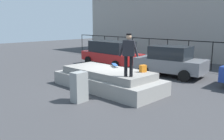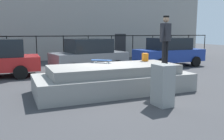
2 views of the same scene
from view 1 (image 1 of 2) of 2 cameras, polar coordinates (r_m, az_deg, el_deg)
ground_plane at (r=12.49m, az=-0.04°, el=-3.78°), size 60.00×60.00×0.00m
concrete_ledge at (r=11.95m, az=-1.08°, el=-2.26°), size 5.58×2.35×0.97m
skateboarder at (r=10.08m, az=3.84°, el=4.16°), size 0.74×0.52×1.75m
skateboard at (r=12.47m, az=0.62°, el=1.22°), size 0.76×0.63×0.12m
backpack at (r=11.19m, az=7.09°, el=0.33°), size 0.26×0.32×0.32m
car_red_hatchback_near at (r=18.32m, az=-0.10°, el=3.95°), size 4.81×2.35×1.81m
car_grey_sedan_mid at (r=15.18m, az=13.21°, el=2.02°), size 4.24×2.57×1.79m
utility_box at (r=10.08m, az=-7.53°, el=-3.87°), size 0.47×0.62×1.22m
fence_row at (r=18.42m, az=17.08°, el=4.57°), size 24.06×0.06×1.93m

